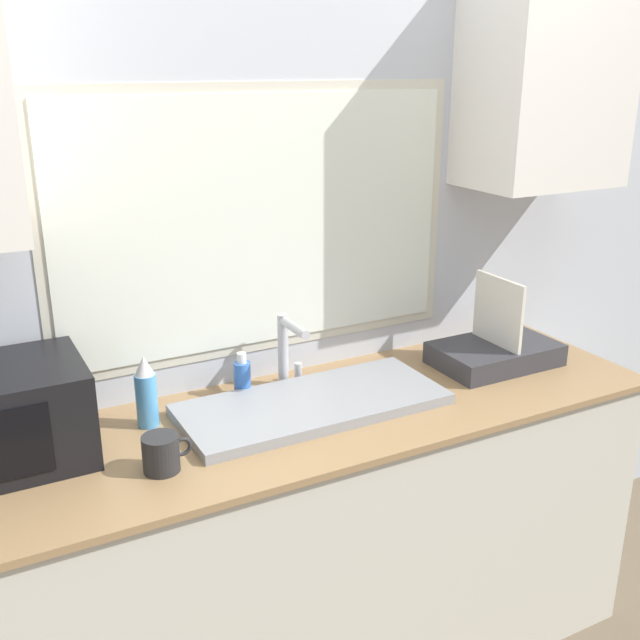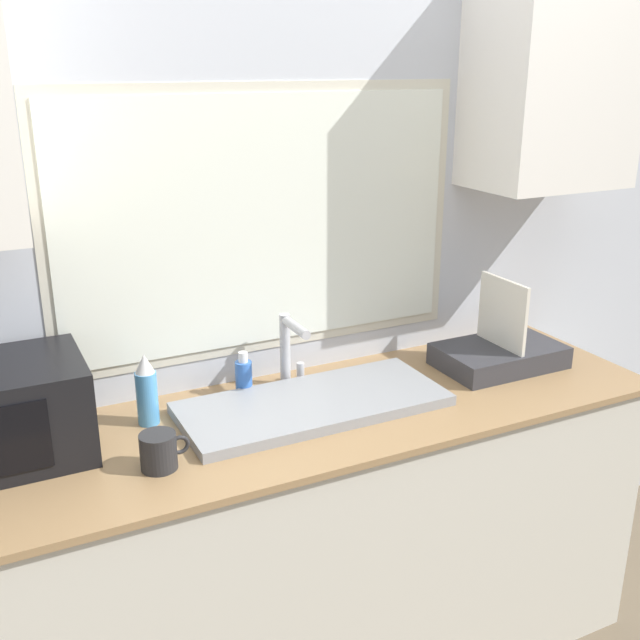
# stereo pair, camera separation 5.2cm
# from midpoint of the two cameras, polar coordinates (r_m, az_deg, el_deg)

# --- Properties ---
(countertop) EXTENTS (2.09, 0.62, 0.89)m
(countertop) POSITION_cam_midpoint_polar(r_m,az_deg,el_deg) (2.34, -1.55, -16.92)
(countertop) COLOR beige
(countertop) RESTS_ON ground_plane
(wall_back) EXTENTS (6.00, 0.38, 2.60)m
(wall_back) POSITION_cam_midpoint_polar(r_m,az_deg,el_deg) (2.20, -5.19, 7.52)
(wall_back) COLOR silver
(wall_back) RESTS_ON ground_plane
(sink_basin) EXTENTS (0.75, 0.32, 0.03)m
(sink_basin) POSITION_cam_midpoint_polar(r_m,az_deg,el_deg) (2.12, -1.27, -6.43)
(sink_basin) COLOR gray
(sink_basin) RESTS_ON countertop
(faucet) EXTENTS (0.08, 0.17, 0.22)m
(faucet) POSITION_cam_midpoint_polar(r_m,az_deg,el_deg) (2.22, -3.15, -1.97)
(faucet) COLOR #B7B7BC
(faucet) RESTS_ON countertop
(dish_rack) EXTENTS (0.39, 0.25, 0.29)m
(dish_rack) POSITION_cam_midpoint_polar(r_m,az_deg,el_deg) (2.47, 12.61, -2.29)
(dish_rack) COLOR #333338
(dish_rack) RESTS_ON countertop
(spray_bottle) EXTENTS (0.06, 0.06, 0.20)m
(spray_bottle) POSITION_cam_midpoint_polar(r_m,az_deg,el_deg) (2.06, -13.82, -5.39)
(spray_bottle) COLOR #4C99D8
(spray_bottle) RESTS_ON countertop
(soap_bottle) EXTENTS (0.05, 0.05, 0.13)m
(soap_bottle) POSITION_cam_midpoint_polar(r_m,az_deg,el_deg) (2.20, -6.62, -4.37)
(soap_bottle) COLOR blue
(soap_bottle) RESTS_ON countertop
(mug_near_sink) EXTENTS (0.12, 0.09, 0.09)m
(mug_near_sink) POSITION_cam_midpoint_polar(r_m,az_deg,el_deg) (1.86, -12.78, -9.88)
(mug_near_sink) COLOR #262628
(mug_near_sink) RESTS_ON countertop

